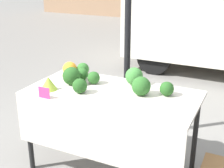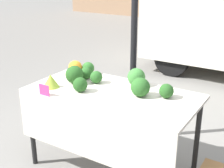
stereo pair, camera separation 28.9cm
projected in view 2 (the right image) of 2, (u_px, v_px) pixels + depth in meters
ground_plane at (112, 168)px, 3.22m from camera, size 40.00×40.00×0.00m
tent_pole at (134, 31)px, 3.34m from camera, size 0.07×0.07×2.61m
market_table at (108, 106)px, 2.91m from camera, size 1.61×0.82×0.85m
orange_cauliflower at (75, 67)px, 3.38m from camera, size 0.15×0.15×0.15m
romanesco_head at (51, 81)px, 3.02m from camera, size 0.16×0.16×0.13m
broccoli_head_0 at (166, 91)px, 2.77m from camera, size 0.13×0.13×0.13m
broccoli_head_1 at (86, 73)px, 3.24m from camera, size 0.12×0.12×0.12m
broccoli_head_2 at (136, 77)px, 3.05m from camera, size 0.18×0.18×0.18m
broccoli_head_3 at (140, 87)px, 2.80m from camera, size 0.17×0.17×0.17m
broccoli_head_4 at (80, 85)px, 2.91m from camera, size 0.14×0.14×0.14m
broccoli_head_5 at (96, 77)px, 3.12m from camera, size 0.13×0.13×0.13m
broccoli_head_6 at (74, 75)px, 3.11m from camera, size 0.18×0.18×0.18m
broccoli_head_7 at (88, 68)px, 3.39m from camera, size 0.13×0.13×0.13m
price_sign at (44, 90)px, 2.82m from camera, size 0.12×0.01×0.10m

